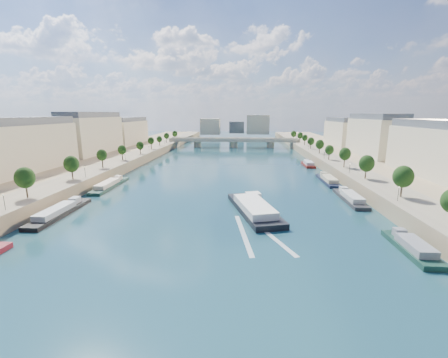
# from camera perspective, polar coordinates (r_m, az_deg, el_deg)

# --- Properties ---
(ground) EXTENTS (700.00, 700.00, 0.00)m
(ground) POSITION_cam_1_polar(r_m,az_deg,el_deg) (143.08, 0.22, 0.57)
(ground) COLOR #0C2E36
(ground) RESTS_ON ground
(quay_left) EXTENTS (44.00, 520.00, 5.00)m
(quay_left) POSITION_cam_1_polar(r_m,az_deg,el_deg) (163.54, -25.86, 1.71)
(quay_left) COLOR #9E8460
(quay_left) RESTS_ON ground
(quay_right) EXTENTS (44.00, 520.00, 5.00)m
(quay_right) POSITION_cam_1_polar(r_m,az_deg,el_deg) (155.84, 27.69, 1.05)
(quay_right) COLOR #9E8460
(quay_right) RESTS_ON ground
(pave_left) EXTENTS (14.00, 520.00, 0.10)m
(pave_left) POSITION_cam_1_polar(r_m,az_deg,el_deg) (156.27, -21.15, 2.62)
(pave_left) COLOR gray
(pave_left) RESTS_ON quay_left
(pave_right) EXTENTS (14.00, 520.00, 0.10)m
(pave_right) POSITION_cam_1_polar(r_m,az_deg,el_deg) (149.92, 22.54, 2.12)
(pave_right) COLOR gray
(pave_right) RESTS_ON quay_right
(trees_left) EXTENTS (4.80, 268.80, 8.26)m
(trees_left) POSITION_cam_1_polar(r_m,az_deg,el_deg) (156.49, -20.34, 4.71)
(trees_left) COLOR #382B1E
(trees_left) RESTS_ON ground
(trees_right) EXTENTS (4.80, 268.80, 8.26)m
(trees_right) POSITION_cam_1_polar(r_m,az_deg,el_deg) (157.93, 20.88, 4.73)
(trees_right) COLOR #382B1E
(trees_right) RESTS_ON ground
(lamps_left) EXTENTS (0.36, 200.36, 4.28)m
(lamps_left) POSITION_cam_1_polar(r_m,az_deg,el_deg) (145.02, -21.25, 3.00)
(lamps_left) COLOR black
(lamps_left) RESTS_ON ground
(lamps_right) EXTENTS (0.36, 200.36, 4.28)m
(lamps_right) POSITION_cam_1_polar(r_m,az_deg,el_deg) (152.82, 20.44, 3.51)
(lamps_right) COLOR black
(lamps_right) RESTS_ON ground
(buildings_left) EXTENTS (16.00, 226.00, 23.20)m
(buildings_left) POSITION_cam_1_polar(r_m,az_deg,el_deg) (178.73, -28.06, 6.83)
(buildings_left) COLOR beige
(buildings_left) RESTS_ON ground
(buildings_right) EXTENTS (16.00, 226.00, 23.20)m
(buildings_right) POSITION_cam_1_polar(r_m,az_deg,el_deg) (170.41, 30.58, 6.36)
(buildings_right) COLOR beige
(buildings_right) RESTS_ON ground
(skyline) EXTENTS (79.00, 42.00, 22.00)m
(skyline) POSITION_cam_1_polar(r_m,az_deg,el_deg) (359.60, 2.91, 10.11)
(skyline) COLOR beige
(skyline) RESTS_ON ground
(bridge) EXTENTS (112.00, 12.00, 8.15)m
(bridge) POSITION_cam_1_polar(r_m,az_deg,el_deg) (263.04, 1.86, 7.15)
(bridge) COLOR #C1B79E
(bridge) RESTS_ON ground
(tour_barge) EXTENTS (17.37, 33.29, 4.34)m
(tour_barge) POSITION_cam_1_polar(r_m,az_deg,el_deg) (91.48, 5.73, -5.59)
(tour_barge) COLOR black
(tour_barge) RESTS_ON ground
(wake) EXTENTS (14.45, 25.89, 0.04)m
(wake) POSITION_cam_1_polar(r_m,az_deg,el_deg) (76.46, 6.12, -10.33)
(wake) COLOR silver
(wake) RESTS_ON ground
(moored_barges_left) EXTENTS (5.00, 126.16, 3.60)m
(moored_barges_left) POSITION_cam_1_polar(r_m,az_deg,el_deg) (90.94, -33.39, -8.09)
(moored_barges_left) COLOR #191E38
(moored_barges_left) RESTS_ON ground
(moored_barges_right) EXTENTS (5.00, 168.86, 3.60)m
(moored_barges_right) POSITION_cam_1_polar(r_m,az_deg,el_deg) (105.51, 24.14, -4.44)
(moored_barges_right) COLOR black
(moored_barges_right) RESTS_ON ground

